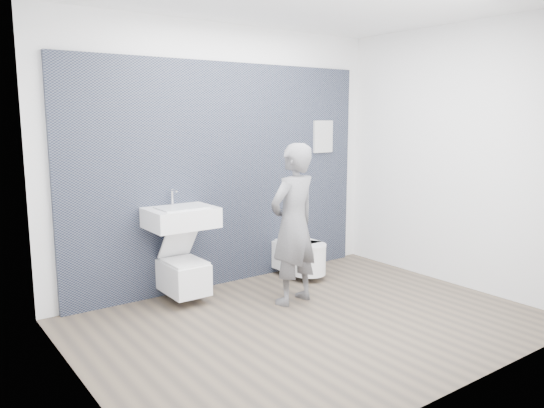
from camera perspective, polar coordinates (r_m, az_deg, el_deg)
ground at (r=4.91m, az=4.22°, el=-12.55°), size 4.00×4.00×0.00m
room_shell at (r=4.55m, az=4.48°, el=8.20°), size 4.00×4.00×4.00m
tile_wall at (r=6.04m, az=-4.90°, el=-8.29°), size 3.60×0.06×2.40m
washbasin at (r=5.28m, az=-9.76°, el=-1.38°), size 0.66×0.49×0.49m
toilet_square at (r=5.40m, az=-9.51°, el=-7.50°), size 0.37×0.53×0.64m
toilet_rounded at (r=6.13m, az=3.25°, el=-5.67°), size 0.39×0.65×0.35m
info_placard at (r=6.78m, az=5.30°, el=-6.31°), size 0.29×0.03×0.39m
visitor at (r=5.17m, az=2.31°, el=-2.20°), size 0.64×0.48×1.58m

